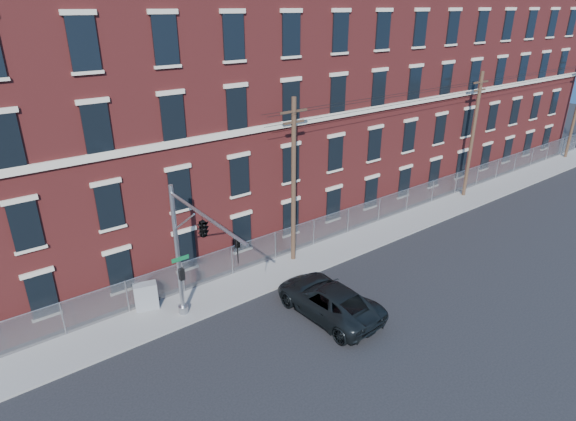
# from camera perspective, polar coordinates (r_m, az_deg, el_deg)

# --- Properties ---
(ground) EXTENTS (140.00, 140.00, 0.00)m
(ground) POSITION_cam_1_polar(r_m,az_deg,el_deg) (25.27, 4.91, -12.24)
(ground) COLOR black
(ground) RESTS_ON ground
(sidewalk) EXTENTS (65.00, 3.00, 0.12)m
(sidewalk) POSITION_cam_1_polar(r_m,az_deg,el_deg) (35.96, 13.93, -1.35)
(sidewalk) COLOR gray
(sidewalk) RESTS_ON ground
(mill_building) EXTENTS (55.30, 14.32, 16.30)m
(mill_building) POSITION_cam_1_polar(r_m,az_deg,el_deg) (39.50, 4.88, 13.77)
(mill_building) COLOR maroon
(mill_building) RESTS_ON ground
(chain_link_fence) EXTENTS (59.06, 0.06, 1.85)m
(chain_link_fence) POSITION_cam_1_polar(r_m,az_deg,el_deg) (36.32, 12.52, 0.75)
(chain_link_fence) COLOR #A5A8AD
(chain_link_fence) RESTS_ON ground
(traffic_signal_mast) EXTENTS (0.90, 6.75, 7.00)m
(traffic_signal_mast) POSITION_cam_1_polar(r_m,az_deg,el_deg) (21.15, -10.88, -3.14)
(traffic_signal_mast) COLOR #9EA0A5
(traffic_signal_mast) RESTS_ON ground
(utility_pole_near) EXTENTS (1.80, 0.28, 10.00)m
(utility_pole_near) POSITION_cam_1_polar(r_m,az_deg,el_deg) (27.76, 0.67, 3.70)
(utility_pole_near) COLOR #453022
(utility_pole_near) RESTS_ON ground
(utility_pole_mid) EXTENTS (1.80, 0.28, 10.00)m
(utility_pole_mid) POSITION_cam_1_polar(r_m,az_deg,el_deg) (40.89, 21.27, 8.59)
(utility_pole_mid) COLOR #453022
(utility_pole_mid) RESTS_ON ground
(overhead_wires) EXTENTS (40.00, 0.62, 0.62)m
(overhead_wires) POSITION_cam_1_polar(r_m,az_deg,el_deg) (40.20, 22.07, 13.78)
(overhead_wires) COLOR black
(overhead_wires) RESTS_ON ground
(pickup_truck) EXTENTS (3.09, 6.21, 1.69)m
(pickup_truck) POSITION_cam_1_polar(r_m,az_deg,el_deg) (24.83, 4.85, -10.58)
(pickup_truck) COLOR black
(pickup_truck) RESTS_ON ground
(utility_cabinet) EXTENTS (1.28, 0.89, 1.46)m
(utility_cabinet) POSITION_cam_1_polar(r_m,az_deg,el_deg) (26.05, -16.63, -9.81)
(utility_cabinet) COLOR slate
(utility_cabinet) RESTS_ON sidewalk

